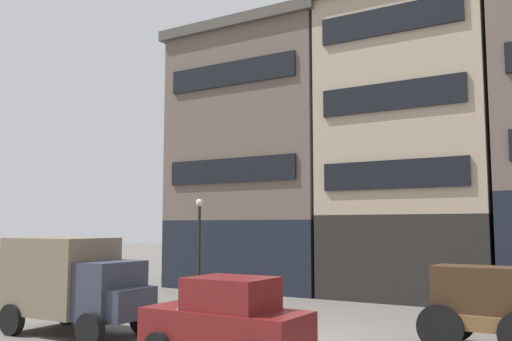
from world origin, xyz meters
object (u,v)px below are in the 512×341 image
Objects in this scene: cargo_wagon at (487,302)px; delivery_truck_near at (75,282)px; sedan_dark at (227,319)px; streetlamp_curbside at (199,232)px.

delivery_truck_near reaches higher than cargo_wagon.
streetlamp_curbside reaches higher than sedan_dark.
streetlamp_curbside is (-2.26, 8.68, 1.25)m from delivery_truck_near.
cargo_wagon is 0.71× the size of streetlamp_curbside.
cargo_wagon is 0.67× the size of delivery_truck_near.
delivery_truck_near is at bearing -159.70° from cargo_wagon.
cargo_wagon is 10.73m from delivery_truck_near.
cargo_wagon reaches higher than sedan_dark.
sedan_dark is at bearing -50.06° from streetlamp_curbside.
sedan_dark is (-4.74, -4.09, -0.23)m from cargo_wagon.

